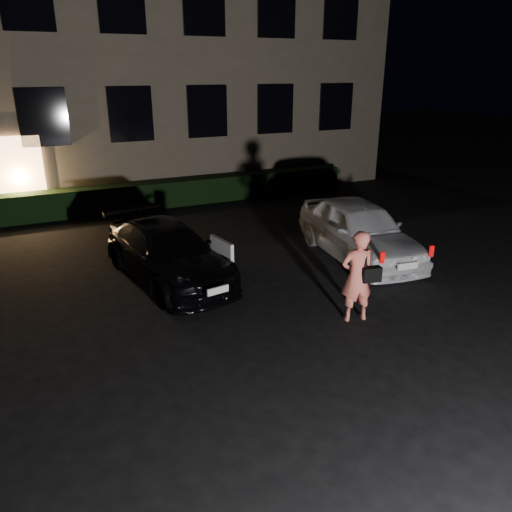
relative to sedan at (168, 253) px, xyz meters
name	(u,v)px	position (x,y,z in m)	size (l,w,h in m)	color
ground	(296,370)	(0.79, -4.34, -0.61)	(80.00, 80.00, 0.00)	black
building	(100,21)	(0.78, 10.65, 5.39)	(20.00, 8.11, 12.00)	brown
hedge	(140,196)	(0.79, 6.16, -0.18)	(15.00, 0.70, 0.85)	black
sedan	(168,253)	(0.00, 0.00, 0.00)	(2.35, 4.41, 1.22)	black
hatch	(359,230)	(4.58, -0.66, 0.10)	(2.16, 4.35, 1.42)	white
man	(358,276)	(2.59, -3.33, 0.26)	(0.72, 0.52, 1.73)	#E66A5A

